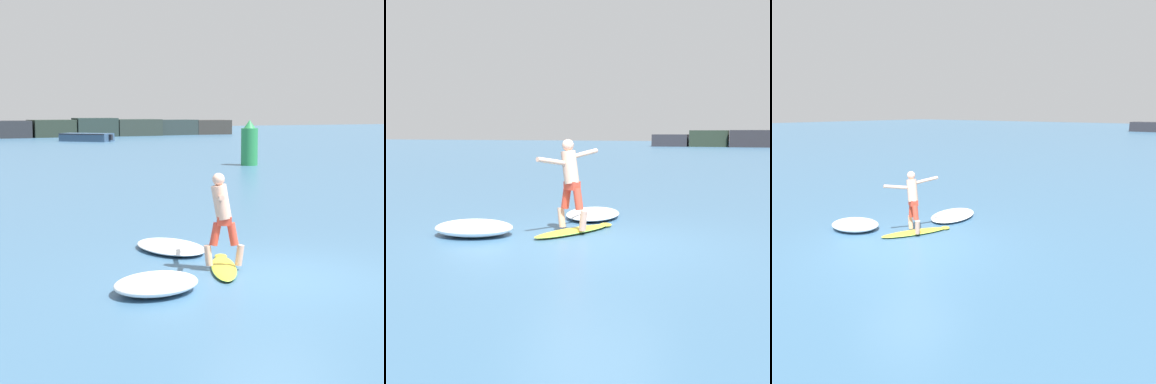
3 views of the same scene
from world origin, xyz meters
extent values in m
plane|color=#396284|center=(0.00, 0.00, 0.00)|extent=(200.00, 200.00, 0.00)
cube|color=#2C2C32|center=(-9.10, 62.00, 0.78)|extent=(4.72, 4.02, 1.55)
ellipsoid|color=yellow|center=(-0.62, 0.77, 0.05)|extent=(1.21, 1.91, 0.09)
ellipsoid|color=yellow|center=(-0.22, 1.65, 0.05)|extent=(0.34, 0.35, 0.08)
ellipsoid|color=#339E56|center=(-0.62, 0.77, 0.05)|extent=(1.22, 1.92, 0.04)
cone|color=black|center=(-0.95, 0.07, -0.06)|extent=(0.07, 0.07, 0.14)
cone|color=black|center=(-0.78, 0.14, -0.06)|extent=(0.07, 0.07, 0.14)
cone|color=black|center=(-1.01, 0.24, -0.06)|extent=(0.07, 0.07, 0.14)
cylinder|color=#D7A48C|center=(-0.89, 0.89, 0.28)|extent=(0.21, 0.19, 0.39)
cylinder|color=#D6412F|center=(-0.77, 0.84, 0.68)|extent=(0.26, 0.23, 0.43)
cylinder|color=#D7A48C|center=(-0.36, 0.66, 0.28)|extent=(0.21, 0.19, 0.39)
cylinder|color=#D6412F|center=(-0.48, 0.71, 0.68)|extent=(0.26, 0.23, 0.43)
cube|color=#D6412F|center=(-0.62, 0.77, 0.92)|extent=(0.32, 0.29, 0.16)
cylinder|color=#D7A48C|center=(-0.67, 0.79, 1.27)|extent=(0.46, 0.41, 0.66)
sphere|color=#D7A48C|center=(-0.72, 0.82, 1.68)|extent=(0.22, 0.22, 0.22)
cylinder|color=#D7A48C|center=(-0.90, 0.38, 1.40)|extent=(0.38, 0.64, 0.20)
cylinder|color=#D7A48C|center=(-0.52, 1.24, 1.51)|extent=(0.35, 0.64, 0.19)
ellipsoid|color=white|center=(-2.29, -0.02, 0.15)|extent=(1.69, 1.45, 0.29)
ellipsoid|color=white|center=(-0.83, 2.72, 0.09)|extent=(1.47, 2.05, 0.17)
camera|label=1|loc=(-6.12, -9.32, 2.91)|focal=60.00mm
camera|label=2|loc=(2.82, -8.68, 1.94)|focal=50.00mm
camera|label=3|loc=(6.87, -6.26, 3.46)|focal=35.00mm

